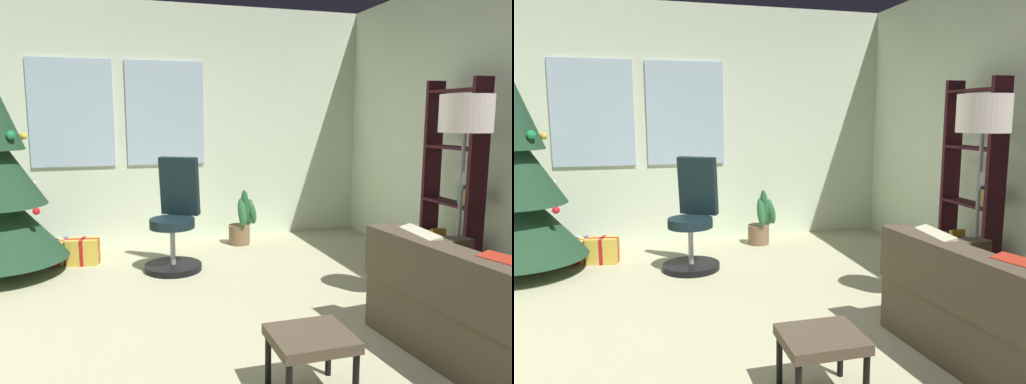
# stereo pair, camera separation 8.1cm
# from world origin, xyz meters

# --- Properties ---
(ground_plane) EXTENTS (5.19, 6.18, 0.10)m
(ground_plane) POSITION_xyz_m (0.00, 0.00, -0.05)
(ground_plane) COLOR #B7B58D
(wall_back_with_windows) EXTENTS (5.19, 0.12, 2.80)m
(wall_back_with_windows) POSITION_xyz_m (-0.02, 3.14, 1.41)
(wall_back_with_windows) COLOR silver
(wall_back_with_windows) RESTS_ON ground_plane
(footstool) EXTENTS (0.43, 0.39, 0.36)m
(footstool) POSITION_xyz_m (0.46, -0.53, 0.31)
(footstool) COLOR #4E4131
(footstool) RESTS_ON ground_plane
(holiday_tree) EXTENTS (1.19, 1.19, 2.35)m
(holiday_tree) POSITION_xyz_m (-1.54, 2.21, 0.79)
(holiday_tree) COLOR #4C331E
(holiday_tree) RESTS_ON ground_plane
(gift_box_red) EXTENTS (0.29, 0.20, 0.24)m
(gift_box_red) POSITION_xyz_m (-1.04, 2.46, 0.12)
(gift_box_red) COLOR red
(gift_box_red) RESTS_ON ground_plane
(gift_box_gold) EXTENTS (0.34, 0.24, 0.27)m
(gift_box_gold) POSITION_xyz_m (-0.83, 2.37, 0.13)
(gift_box_gold) COLOR gold
(gift_box_gold) RESTS_ON ground_plane
(gift_box_blue) EXTENTS (0.25, 0.28, 0.18)m
(gift_box_blue) POSITION_xyz_m (-1.07, 2.78, 0.09)
(gift_box_blue) COLOR #2D4C99
(gift_box_blue) RESTS_ON ground_plane
(office_chair) EXTENTS (0.58, 0.60, 1.11)m
(office_chair) POSITION_xyz_m (0.06, 1.95, 0.43)
(office_chair) COLOR black
(office_chair) RESTS_ON ground_plane
(bookshelf) EXTENTS (0.18, 0.64, 1.83)m
(bookshelf) POSITION_xyz_m (2.38, 0.79, 0.80)
(bookshelf) COLOR #38121B
(bookshelf) RESTS_ON ground_plane
(floor_lamp) EXTENTS (0.39, 0.39, 1.67)m
(floor_lamp) POSITION_xyz_m (2.02, 0.25, 1.43)
(floor_lamp) COLOR slate
(floor_lamp) RESTS_ON ground_plane
(potted_plant) EXTENTS (0.36, 0.32, 0.68)m
(potted_plant) POSITION_xyz_m (0.95, 2.65, 0.26)
(potted_plant) COLOR #7F6144
(potted_plant) RESTS_ON ground_plane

